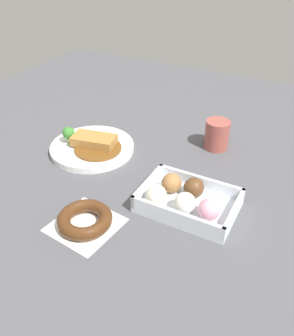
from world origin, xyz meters
TOP-DOWN VIEW (x-y plane):
  - ground_plane at (0.00, 0.00)m, footprint 1.60×1.60m
  - curry_plate at (-0.16, 0.02)m, footprint 0.23×0.23m
  - donut_box at (0.16, -0.08)m, footprint 0.21×0.14m
  - chocolate_ring_donut at (-0.00, -0.23)m, footprint 0.14×0.14m
  - coffee_mug at (0.13, 0.20)m, footprint 0.07×0.07m

SIDE VIEW (x-z plane):
  - ground_plane at x=0.00m, z-range 0.00..0.00m
  - chocolate_ring_donut at x=0.00m, z-range 0.00..0.03m
  - curry_plate at x=-0.16m, z-range -0.02..0.05m
  - donut_box at x=0.16m, z-range -0.01..0.05m
  - coffee_mug at x=0.13m, z-range 0.00..0.08m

